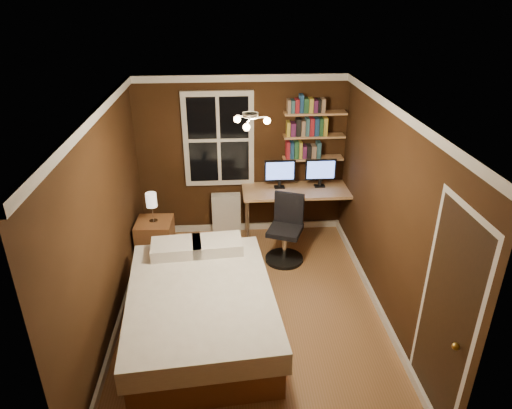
{
  "coord_description": "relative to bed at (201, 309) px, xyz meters",
  "views": [
    {
      "loc": [
        -0.26,
        -4.55,
        3.62
      ],
      "look_at": [
        0.1,
        0.45,
        1.22
      ],
      "focal_mm": 32.0,
      "sensor_mm": 36.0,
      "label": 1
    }
  ],
  "objects": [
    {
      "name": "office_chair",
      "position": [
        1.16,
        1.49,
        0.06
      ],
      "size": [
        0.58,
        0.58,
        1.0
      ],
      "rotation": [
        0.0,
        0.0,
        -0.39
      ],
      "color": "black",
      "rests_on": "ground"
    },
    {
      "name": "door_knob",
      "position": [
        2.13,
        -1.49,
        0.68
      ],
      "size": [
        0.06,
        0.06,
        0.06
      ],
      "primitive_type": "sphere",
      "color": "gold",
      "rests_on": "door"
    },
    {
      "name": "bedside_lamp",
      "position": [
        -0.71,
        1.61,
        0.52
      ],
      "size": [
        0.15,
        0.15,
        0.44
      ],
      "primitive_type": null,
      "color": "white",
      "rests_on": "nightstand"
    },
    {
      "name": "monitor_left",
      "position": [
        1.14,
        2.2,
        0.74
      ],
      "size": [
        0.47,
        0.12,
        0.44
      ],
      "primitive_type": null,
      "color": "black",
      "rests_on": "desk"
    },
    {
      "name": "books_row_middle",
      "position": [
        1.66,
        2.34,
        1.41
      ],
      "size": [
        0.54,
        0.16,
        0.23
      ],
      "primitive_type": null,
      "color": "navy",
      "rests_on": "bookshelf_middle"
    },
    {
      "name": "desk_lamp",
      "position": [
        2.28,
        1.94,
        0.74
      ],
      "size": [
        0.14,
        0.32,
        0.44
      ],
      "primitive_type": null,
      "color": "silver",
      "rests_on": "desk"
    },
    {
      "name": "window",
      "position": [
        0.23,
        2.43,
        1.23
      ],
      "size": [
        1.06,
        0.06,
        1.46
      ],
      "primitive_type": "cube",
      "color": "silver",
      "rests_on": "wall_back"
    },
    {
      "name": "books_row_lower",
      "position": [
        1.66,
        2.34,
        1.06
      ],
      "size": [
        0.48,
        0.16,
        0.23
      ],
      "primitive_type": null,
      "color": "maroon",
      "rests_on": "bookshelf_lower"
    },
    {
      "name": "door",
      "position": [
        2.17,
        -1.19,
        0.71
      ],
      "size": [
        0.03,
        0.82,
        2.05
      ],
      "primitive_type": null,
      "color": "black",
      "rests_on": "ground"
    },
    {
      "name": "nightstand",
      "position": [
        -0.71,
        1.61,
        -0.01
      ],
      "size": [
        0.52,
        0.52,
        0.63
      ],
      "primitive_type": "cube",
      "rotation": [
        0.0,
        0.0,
        -0.04
      ],
      "color": "brown",
      "rests_on": "ground"
    },
    {
      "name": "bookshelf_lower",
      "position": [
        1.66,
        2.34,
        0.93
      ],
      "size": [
        0.92,
        0.22,
        0.03
      ],
      "primitive_type": "cube",
      "color": "tan",
      "rests_on": "wall_back"
    },
    {
      "name": "wall_right",
      "position": [
        2.18,
        0.36,
        0.93
      ],
      "size": [
        0.04,
        4.2,
        2.5
      ],
      "primitive_type": "cube",
      "color": "black",
      "rests_on": "ground"
    },
    {
      "name": "bed",
      "position": [
        0.0,
        0.0,
        0.0
      ],
      "size": [
        1.76,
        2.32,
        0.75
      ],
      "rotation": [
        0.0,
        0.0,
        0.08
      ],
      "color": "brown",
      "rests_on": "ground"
    },
    {
      "name": "wall_left",
      "position": [
        -1.02,
        0.36,
        0.93
      ],
      "size": [
        0.04,
        4.2,
        2.5
      ],
      "primitive_type": "cube",
      "color": "black",
      "rests_on": "ground"
    },
    {
      "name": "ceiling",
      "position": [
        0.58,
        0.36,
        2.18
      ],
      "size": [
        3.2,
        4.2,
        0.02
      ],
      "primitive_type": "cube",
      "color": "white",
      "rests_on": "wall_back"
    },
    {
      "name": "books_row_upper",
      "position": [
        1.66,
        2.34,
        1.76
      ],
      "size": [
        0.54,
        0.16,
        0.23
      ],
      "primitive_type": null,
      "color": "#23512D",
      "rests_on": "bookshelf_upper"
    },
    {
      "name": "ceiling_fixture",
      "position": [
        0.58,
        0.26,
        2.08
      ],
      "size": [
        0.44,
        0.44,
        0.18
      ],
      "primitive_type": null,
      "color": "beige",
      "rests_on": "ceiling"
    },
    {
      "name": "wall_back",
      "position": [
        0.58,
        2.46,
        0.93
      ],
      "size": [
        3.2,
        0.04,
        2.5
      ],
      "primitive_type": "cube",
      "color": "black",
      "rests_on": "ground"
    },
    {
      "name": "desk",
      "position": [
        1.45,
        2.11,
        0.46
      ],
      "size": [
        1.76,
        0.66,
        0.84
      ],
      "color": "tan",
      "rests_on": "ground"
    },
    {
      "name": "bookshelf_upper",
      "position": [
        1.66,
        2.34,
        1.63
      ],
      "size": [
        0.92,
        0.22,
        0.03
      ],
      "primitive_type": "cube",
      "color": "tan",
      "rests_on": "wall_back"
    },
    {
      "name": "floor",
      "position": [
        0.58,
        0.36,
        -0.32
      ],
      "size": [
        4.2,
        4.2,
        0.0
      ],
      "primitive_type": "plane",
      "color": "brown",
      "rests_on": "ground"
    },
    {
      "name": "bookshelf_middle",
      "position": [
        1.66,
        2.34,
        1.28
      ],
      "size": [
        0.92,
        0.22,
        0.03
      ],
      "primitive_type": "cube",
      "color": "tan",
      "rests_on": "wall_back"
    },
    {
      "name": "monitor_right",
      "position": [
        1.77,
        2.2,
        0.74
      ],
      "size": [
        0.47,
        0.12,
        0.44
      ],
      "primitive_type": null,
      "color": "black",
      "rests_on": "desk"
    },
    {
      "name": "radiator",
      "position": [
        0.32,
        2.34,
        0.02
      ],
      "size": [
        0.45,
        0.16,
        0.68
      ],
      "primitive_type": "cube",
      "color": "beige",
      "rests_on": "ground"
    }
  ]
}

